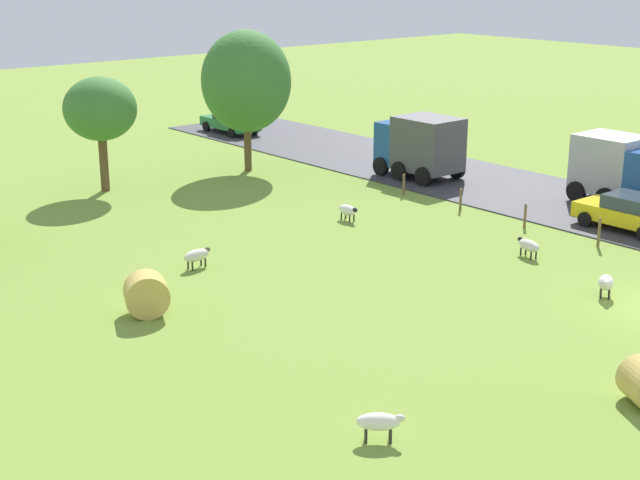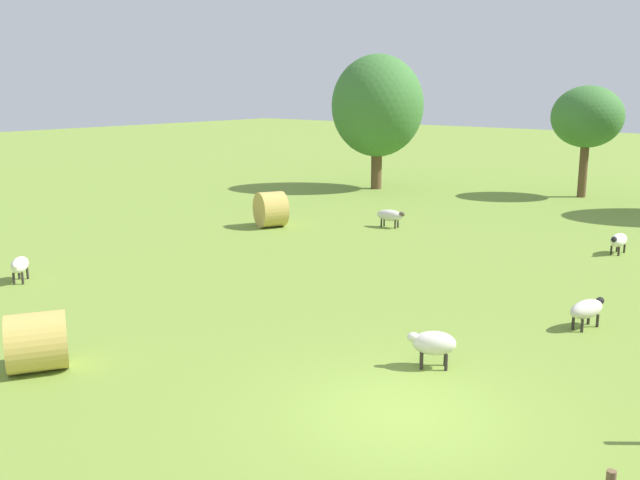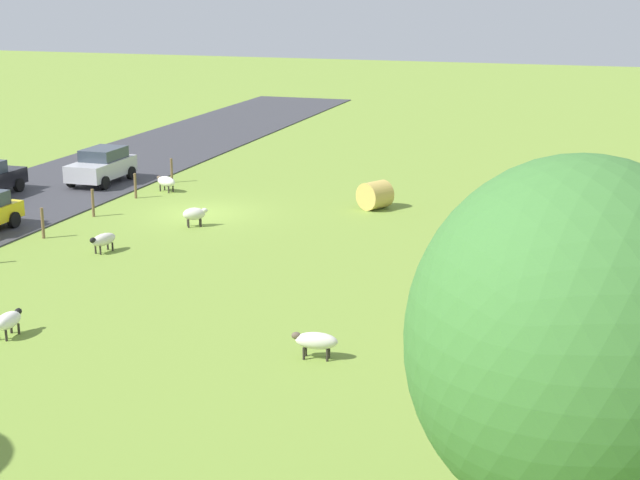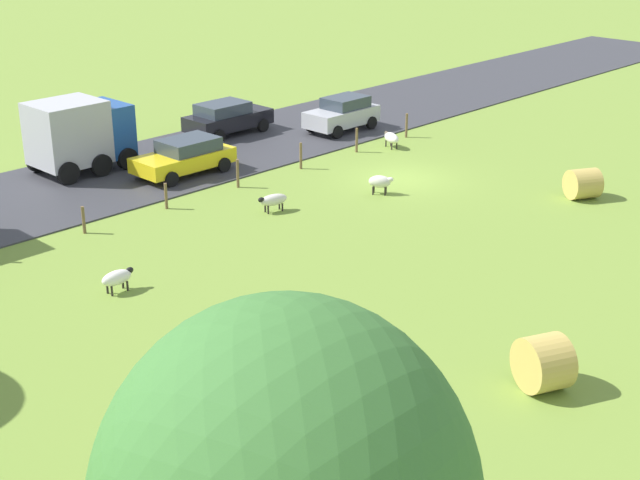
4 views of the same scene
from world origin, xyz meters
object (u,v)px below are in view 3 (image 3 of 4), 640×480
(sheep_0, at_px, (8,321))
(tree_0, at_px, (576,344))
(sheep_5, at_px, (166,181))
(hay_bale_1, at_px, (375,195))
(sheep_2, at_px, (521,226))
(sheep_4, at_px, (103,240))
(hay_bale_0, at_px, (480,312))
(car_3, at_px, (102,165))
(sheep_3, at_px, (316,341))
(sheep_1, at_px, (194,214))

(sheep_0, distance_m, tree_0, 17.85)
(sheep_5, height_order, hay_bale_1, hay_bale_1)
(sheep_2, bearing_deg, sheep_4, 24.56)
(sheep_5, relative_size, hay_bale_0, 0.86)
(sheep_0, bearing_deg, car_3, -66.73)
(sheep_4, relative_size, car_3, 0.33)
(sheep_5, distance_m, hay_bale_1, 10.29)
(sheep_2, relative_size, sheep_4, 0.86)
(sheep_2, relative_size, sheep_5, 0.89)
(sheep_0, xyz_separation_m, sheep_4, (1.91, -8.42, -0.00))
(hay_bale_0, relative_size, hay_bale_1, 1.19)
(sheep_4, distance_m, sheep_5, 10.41)
(sheep_0, relative_size, hay_bale_0, 0.79)
(sheep_3, relative_size, hay_bale_1, 1.05)
(sheep_0, height_order, car_3, car_3)
(sheep_2, bearing_deg, sheep_0, 50.23)
(sheep_3, relative_size, hay_bale_0, 0.88)
(sheep_4, distance_m, tree_0, 24.12)
(sheep_2, bearing_deg, sheep_5, -11.71)
(sheep_5, relative_size, hay_bale_1, 1.02)
(sheep_0, distance_m, sheep_3, 8.77)
(sheep_1, xyz_separation_m, sheep_2, (-12.84, -2.10, -0.01))
(sheep_0, bearing_deg, sheep_5, -76.47)
(hay_bale_0, distance_m, hay_bale_1, 15.60)
(sheep_5, distance_m, car_3, 3.86)
(sheep_0, height_order, sheep_5, sheep_5)
(sheep_4, bearing_deg, hay_bale_0, 163.47)
(sheep_1, bearing_deg, sheep_3, 127.55)
(sheep_1, bearing_deg, sheep_5, -53.78)
(sheep_0, relative_size, sheep_4, 0.89)
(sheep_2, bearing_deg, sheep_3, 74.71)
(sheep_0, distance_m, sheep_4, 8.64)
(tree_0, bearing_deg, hay_bale_0, -75.58)
(sheep_1, xyz_separation_m, sheep_3, (-9.04, 11.76, -0.03))
(sheep_3, relative_size, sheep_5, 1.03)
(sheep_3, height_order, car_3, car_3)
(sheep_1, bearing_deg, sheep_2, -170.72)
(sheep_5, bearing_deg, hay_bale_0, 139.80)
(sheep_4, height_order, tree_0, tree_0)
(sheep_1, height_order, tree_0, tree_0)
(sheep_4, bearing_deg, sheep_3, 145.55)
(sheep_3, relative_size, tree_0, 0.17)
(sheep_2, height_order, hay_bale_0, hay_bale_0)
(sheep_3, bearing_deg, sheep_1, -52.45)
(hay_bale_0, bearing_deg, sheep_0, 18.15)
(car_3, bearing_deg, sheep_1, 141.61)
(sheep_2, distance_m, tree_0, 23.22)
(sheep_2, xyz_separation_m, tree_0, (-3.11, 22.65, 4.04))
(hay_bale_1, bearing_deg, tree_0, 110.72)
(hay_bale_1, bearing_deg, sheep_4, 51.59)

